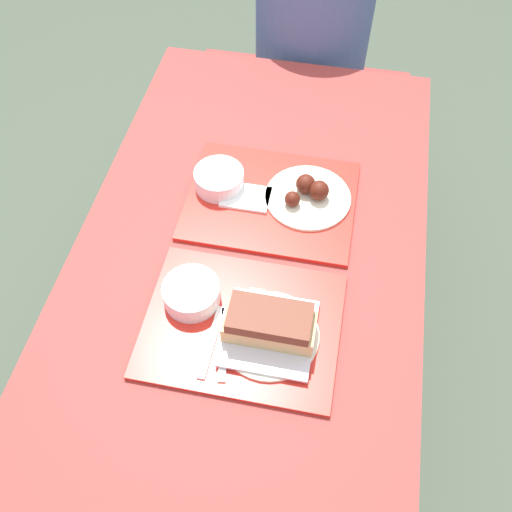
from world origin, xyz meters
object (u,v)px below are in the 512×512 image
object	(u,v)px
tray_far	(271,200)
wings_plate_far	(308,194)
bowl_coleslaw_far	(219,178)
tray_near	(242,325)
brisket_sandwich_plate	(269,327)
person_seated_across	(314,18)
bowl_coleslaw_near	(191,293)

from	to	relation	value
tray_far	wings_plate_far	xyz separation A→B (m)	(0.09, 0.02, 0.02)
bowl_coleslaw_far	tray_near	bearing A→B (deg)	-69.94
brisket_sandwich_plate	bowl_coleslaw_far	world-z (taller)	brisket_sandwich_plate
tray_near	bowl_coleslaw_far	bearing A→B (deg)	110.06
tray_far	brisket_sandwich_plate	bearing A→B (deg)	-80.40
bowl_coleslaw_far	brisket_sandwich_plate	bearing A→B (deg)	-63.20
brisket_sandwich_plate	person_seated_across	bearing A→B (deg)	93.14
bowl_coleslaw_far	wings_plate_far	world-z (taller)	wings_plate_far
bowl_coleslaw_near	bowl_coleslaw_far	size ratio (longest dim) A/B	1.00
brisket_sandwich_plate	wings_plate_far	size ratio (longest dim) A/B	0.99
tray_far	brisket_sandwich_plate	xyz separation A→B (m)	(0.06, -0.38, 0.04)
tray_far	bowl_coleslaw_near	xyz separation A→B (m)	(-0.12, -0.32, 0.03)
tray_near	bowl_coleslaw_near	size ratio (longest dim) A/B	3.34
bowl_coleslaw_far	bowl_coleslaw_near	bearing A→B (deg)	-86.89
tray_far	wings_plate_far	bearing A→B (deg)	11.98
bowl_coleslaw_far	tray_far	bearing A→B (deg)	-7.77
tray_near	person_seated_across	xyz separation A→B (m)	(-0.00, 1.16, 0.01)
bowl_coleslaw_far	person_seated_across	bearing A→B (deg)	80.14
bowl_coleslaw_near	person_seated_across	size ratio (longest dim) A/B	0.19
brisket_sandwich_plate	bowl_coleslaw_far	size ratio (longest dim) A/B	1.69
wings_plate_far	person_seated_across	distance (m)	0.78
person_seated_across	tray_near	bearing A→B (deg)	-89.88
tray_near	bowl_coleslaw_near	world-z (taller)	bowl_coleslaw_near
wings_plate_far	tray_near	bearing A→B (deg)	-103.09
brisket_sandwich_plate	tray_near	bearing A→B (deg)	163.80
tray_near	bowl_coleslaw_near	xyz separation A→B (m)	(-0.12, 0.04, 0.03)
tray_far	person_seated_across	size ratio (longest dim) A/B	0.64
person_seated_across	tray_far	bearing A→B (deg)	-89.95
tray_far	brisket_sandwich_plate	distance (m)	0.38
person_seated_across	bowl_coleslaw_near	bearing A→B (deg)	-95.97
tray_far	brisket_sandwich_plate	size ratio (longest dim) A/B	1.97
bowl_coleslaw_near	person_seated_across	distance (m)	1.12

